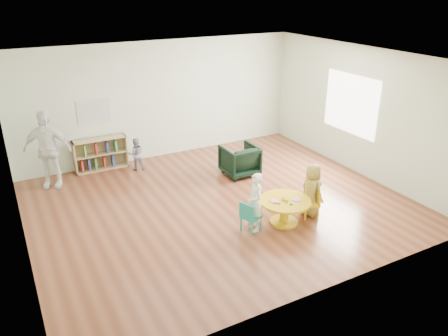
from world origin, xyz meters
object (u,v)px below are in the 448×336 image
toddler (136,154)px  adult_caretaker (47,150)px  activity_table (285,207)px  armchair (240,160)px  child_left (255,202)px  kid_chair_left (250,216)px  bookshelf (100,154)px  child_right (312,190)px  kid_chair_right (313,202)px

toddler → adult_caretaker: (-1.86, -0.00, 0.44)m
activity_table → armchair: armchair is taller
child_left → toddler: child_left is taller
toddler → adult_caretaker: size_ratio=0.46×
kid_chair_left → child_left: (0.12, 0.01, 0.23)m
armchair → child_left: child_left is taller
activity_table → adult_caretaker: bearing=133.6°
bookshelf → toddler: bearing=-31.8°
child_left → child_right: size_ratio=1.05×
armchair → toddler: 2.39m
kid_chair_right → armchair: 2.32m
bookshelf → child_left: size_ratio=1.13×
activity_table → child_left: child_left is taller
child_left → adult_caretaker: size_ratio=0.64×
child_right → activity_table: bearing=86.3°
kid_chair_left → adult_caretaker: size_ratio=0.34×
bookshelf → child_right: size_ratio=1.19×
child_right → adult_caretaker: bearing=42.1°
adult_caretaker → armchair: bearing=4.1°
activity_table → toddler: (-1.58, 3.62, 0.06)m
activity_table → child_right: 0.64m
kid_chair_right → child_right: size_ratio=0.55×
kid_chair_left → toddler: 3.67m
adult_caretaker → activity_table: bearing=-22.6°
toddler → kid_chair_right: bearing=132.4°
bookshelf → adult_caretaker: (-1.14, -0.45, 0.46)m
activity_table → bookshelf: bearing=119.5°
bookshelf → adult_caretaker: adult_caretaker is taller
child_left → activity_table: bearing=95.6°
activity_table → adult_caretaker: 5.02m
kid_chair_left → armchair: 2.45m
kid_chair_right → toddler: size_ratio=0.73×
bookshelf → kid_chair_left: bearing=-68.2°
armchair → toddler: size_ratio=0.98×
activity_table → armchair: 2.28m
kid_chair_left → child_left: child_left is taller
kid_chair_right → bookshelf: 5.03m
kid_chair_left → child_left: size_ratio=0.53×
kid_chair_left → armchair: bearing=134.1°
kid_chair_right → armchair: (-0.21, 2.31, 0.04)m
kid_chair_left → armchair: armchair is taller
kid_chair_right → armchair: armchair is taller
bookshelf → child_right: (2.91, -4.03, 0.14)m
activity_table → adult_caretaker: (-3.44, 3.62, 0.51)m
kid_chair_right → toddler: bearing=51.5°
kid_chair_left → toddler: bearing=174.1°
kid_chair_left → bookshelf: bearing=-178.0°
bookshelf → adult_caretaker: 1.31m
activity_table → child_right: bearing=2.7°
armchair → child_left: (-0.96, -2.19, 0.19)m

